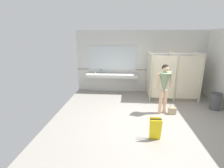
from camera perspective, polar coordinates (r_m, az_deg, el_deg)
ground_plane at (r=5.57m, az=12.67°, el=-12.01°), size 6.21×6.43×0.10m
wall_back at (r=7.98m, az=10.39°, el=7.56°), size 6.21×0.12×2.84m
wall_back_tile_band at (r=7.98m, az=10.31°, el=4.85°), size 6.21×0.01×0.06m
vanity_counter at (r=7.84m, az=-0.06°, el=1.88°), size 2.36×0.55×0.99m
mirror_panel at (r=7.87m, az=0.05°, el=8.91°), size 2.26×0.02×1.12m
bathroom_stalls at (r=7.32m, az=20.26°, el=2.96°), size 1.98×1.43×1.95m
trash_bin at (r=7.03m, az=32.14°, el=-5.05°), size 0.38×0.38×0.61m
person_standing at (r=5.68m, az=17.56°, el=0.35°), size 0.54×0.53×1.69m
handbag at (r=6.03m, az=19.99°, el=-8.56°), size 0.25×0.15×0.36m
soap_dispenser at (r=7.91m, az=-3.84°, el=4.28°), size 0.07×0.07×0.18m
paper_cup at (r=7.67m, az=-5.99°, el=3.61°), size 0.07×0.07×0.08m
wet_floor_sign at (r=4.43m, az=14.71°, el=-14.70°), size 0.28×0.19×0.57m
floor_drain_cover at (r=5.35m, az=14.26°, el=-12.64°), size 0.14×0.14×0.01m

